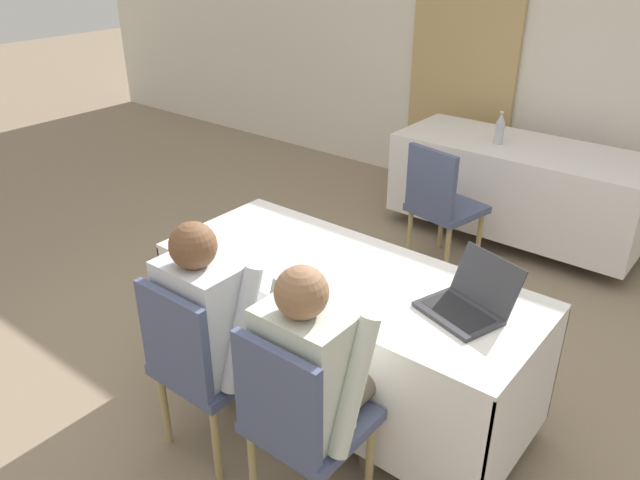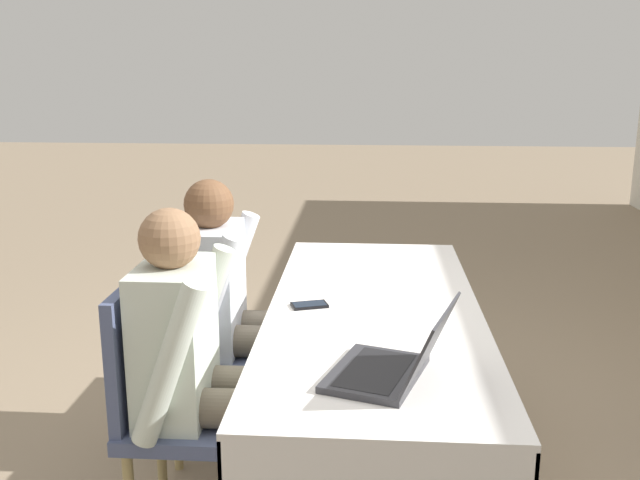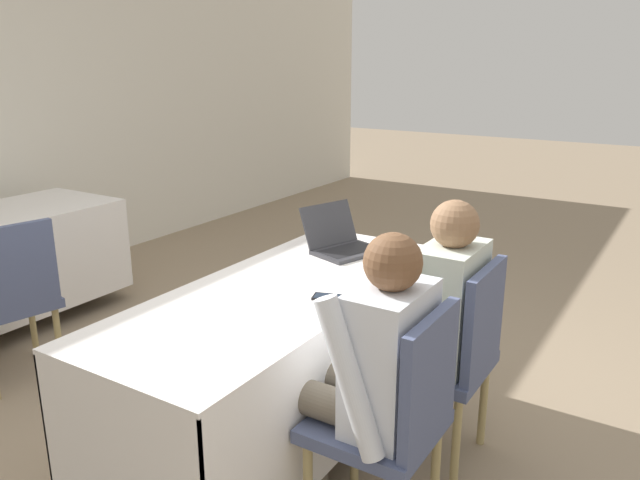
% 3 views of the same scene
% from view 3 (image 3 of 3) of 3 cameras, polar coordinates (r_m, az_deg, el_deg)
% --- Properties ---
extents(ground_plane, '(24.00, 24.00, 0.00)m').
position_cam_3_polar(ground_plane, '(3.08, -3.29, -17.73)').
color(ground_plane, gray).
extents(conference_table_near, '(1.88, 0.77, 0.76)m').
position_cam_3_polar(conference_table_near, '(2.80, -3.49, -7.95)').
color(conference_table_near, white).
rests_on(conference_table_near, ground_plane).
extents(laptop, '(0.41, 0.41, 0.23)m').
position_cam_3_polar(laptop, '(3.22, 2.10, -0.30)').
color(laptop, '#333338').
rests_on(laptop, conference_table_near).
extents(cell_phone, '(0.11, 0.15, 0.01)m').
position_cam_3_polar(cell_phone, '(2.61, 0.78, -5.26)').
color(cell_phone, black).
rests_on(cell_phone, conference_table_near).
extents(paper_beside_laptop, '(0.27, 0.33, 0.00)m').
position_cam_3_polar(paper_beside_laptop, '(2.29, -7.15, -8.77)').
color(paper_beside_laptop, white).
rests_on(paper_beside_laptop, conference_table_near).
extents(chair_near_left, '(0.44, 0.44, 0.92)m').
position_cam_3_polar(chair_near_left, '(2.30, 6.81, -15.63)').
color(chair_near_left, tan).
rests_on(chair_near_left, ground_plane).
extents(chair_near_right, '(0.44, 0.44, 0.92)m').
position_cam_3_polar(chair_near_right, '(2.77, 12.03, -10.04)').
color(chair_near_right, tan).
rests_on(chair_near_right, ground_plane).
extents(chair_far_spare, '(0.52, 0.52, 0.92)m').
position_cam_3_polar(chair_far_spare, '(3.72, -26.37, -4.51)').
color(chair_far_spare, tan).
rests_on(chair_far_spare, ground_plane).
extents(person_checkered_shirt, '(0.50, 0.52, 1.18)m').
position_cam_3_polar(person_checkered_shirt, '(2.26, 4.52, -11.52)').
color(person_checkered_shirt, '#665B4C').
rests_on(person_checkered_shirt, ground_plane).
extents(person_white_shirt, '(0.50, 0.52, 1.18)m').
position_cam_3_polar(person_white_shirt, '(2.74, 10.18, -6.59)').
color(person_white_shirt, '#665B4C').
rests_on(person_white_shirt, ground_plane).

